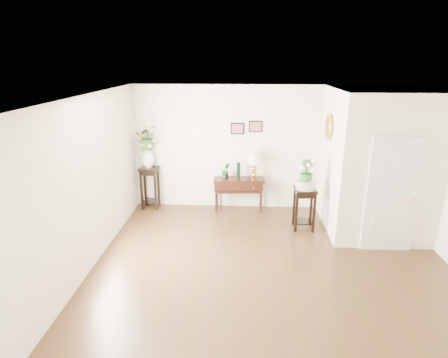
# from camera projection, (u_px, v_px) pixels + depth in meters

# --- Properties ---
(floor) EXTENTS (6.00, 5.50, 0.02)m
(floor) POSITION_uv_depth(u_px,v_px,m) (272.00, 269.00, 6.22)
(floor) COLOR #422718
(floor) RESTS_ON ground
(ceiling) EXTENTS (6.00, 5.50, 0.02)m
(ceiling) POSITION_uv_depth(u_px,v_px,m) (280.00, 97.00, 5.36)
(ceiling) COLOR white
(ceiling) RESTS_ON ground
(wall_back) EXTENTS (6.00, 0.02, 2.80)m
(wall_back) POSITION_uv_depth(u_px,v_px,m) (266.00, 149.00, 8.40)
(wall_back) COLOR beige
(wall_back) RESTS_ON ground
(wall_front) EXTENTS (6.00, 0.02, 2.80)m
(wall_front) POSITION_uv_depth(u_px,v_px,m) (301.00, 298.00, 3.18)
(wall_front) COLOR beige
(wall_front) RESTS_ON ground
(wall_left) EXTENTS (0.02, 5.50, 2.80)m
(wall_left) POSITION_uv_depth(u_px,v_px,m) (86.00, 186.00, 5.94)
(wall_left) COLOR beige
(wall_left) RESTS_ON ground
(partition) EXTENTS (1.80, 1.95, 2.80)m
(partition) POSITION_uv_depth(u_px,v_px,m) (376.00, 161.00, 7.37)
(partition) COLOR beige
(partition) RESTS_ON floor
(door) EXTENTS (0.90, 0.05, 2.10)m
(door) POSITION_uv_depth(u_px,v_px,m) (392.00, 196.00, 6.53)
(door) COLOR silver
(door) RESTS_ON floor
(art_print_left) EXTENTS (0.30, 0.02, 0.25)m
(art_print_left) POSITION_uv_depth(u_px,v_px,m) (237.00, 129.00, 8.28)
(art_print_left) COLOR black
(art_print_left) RESTS_ON wall_back
(art_print_right) EXTENTS (0.30, 0.02, 0.25)m
(art_print_right) POSITION_uv_depth(u_px,v_px,m) (255.00, 126.00, 8.24)
(art_print_right) COLOR black
(art_print_right) RESTS_ON wall_back
(wall_ornament) EXTENTS (0.07, 0.51, 0.51)m
(wall_ornament) POSITION_uv_depth(u_px,v_px,m) (329.00, 127.00, 7.34)
(wall_ornament) COLOR #B48D2F
(wall_ornament) RESTS_ON partition
(console_table) EXTENTS (1.16, 0.45, 0.76)m
(console_table) POSITION_uv_depth(u_px,v_px,m) (239.00, 194.00, 8.53)
(console_table) COLOR black
(console_table) RESTS_ON floor
(table_lamp) EXTENTS (0.44, 0.44, 0.63)m
(table_lamp) POSITION_uv_depth(u_px,v_px,m) (254.00, 164.00, 8.29)
(table_lamp) COLOR #BD7D38
(table_lamp) RESTS_ON console_table
(green_vase) EXTENTS (0.10, 0.10, 0.37)m
(green_vase) POSITION_uv_depth(u_px,v_px,m) (238.00, 171.00, 8.36)
(green_vase) COLOR black
(green_vase) RESTS_ON console_table
(potted_plant) EXTENTS (0.23, 0.21, 0.35)m
(potted_plant) POSITION_uv_depth(u_px,v_px,m) (226.00, 171.00, 8.37)
(potted_plant) COLOR #265920
(potted_plant) RESTS_ON console_table
(plant_stand_a) EXTENTS (0.44, 0.44, 0.97)m
(plant_stand_a) POSITION_uv_depth(u_px,v_px,m) (150.00, 187.00, 8.65)
(plant_stand_a) COLOR black
(plant_stand_a) RESTS_ON floor
(porcelain_vase) EXTENTS (0.36, 0.36, 0.47)m
(porcelain_vase) POSITION_uv_depth(u_px,v_px,m) (148.00, 158.00, 8.43)
(porcelain_vase) COLOR white
(porcelain_vase) RESTS_ON plant_stand_a
(lily_arrangement) EXTENTS (0.60, 0.54, 0.57)m
(lily_arrangement) POSITION_uv_depth(u_px,v_px,m) (147.00, 138.00, 8.28)
(lily_arrangement) COLOR #265920
(lily_arrangement) RESTS_ON porcelain_vase
(plant_stand_b) EXTENTS (0.44, 0.44, 0.87)m
(plant_stand_b) POSITION_uv_depth(u_px,v_px,m) (304.00, 209.00, 7.57)
(plant_stand_b) COLOR black
(plant_stand_b) RESTS_ON floor
(ceramic_bowl) EXTENTS (0.41, 0.41, 0.17)m
(ceramic_bowl) POSITION_uv_depth(u_px,v_px,m) (306.00, 185.00, 7.41)
(ceramic_bowl) COLOR beige
(ceramic_bowl) RESTS_ON plant_stand_b
(narcissus) EXTENTS (0.32, 0.32, 0.47)m
(narcissus) POSITION_uv_depth(u_px,v_px,m) (307.00, 171.00, 7.32)
(narcissus) COLOR #265920
(narcissus) RESTS_ON ceramic_bowl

